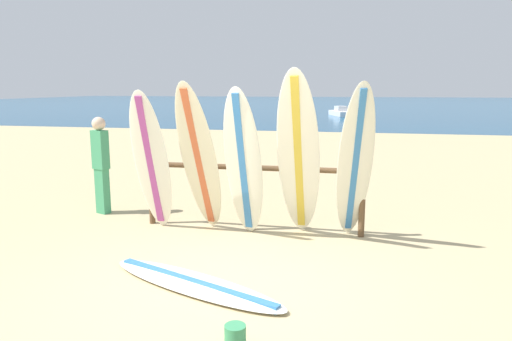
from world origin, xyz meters
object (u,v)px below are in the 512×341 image
Objects in this scene: surfboard_leaning_center_right at (355,163)px; surfboard_leaning_far_left at (151,161)px; small_boat_offshore at (341,112)px; sand_bucket at (235,337)px; beachgoer_standing at (101,161)px; surfboard_leaning_center_left at (243,163)px; surfboard_leaning_left at (199,159)px; surfboard_lying_on_sand at (194,283)px; surfboard_rack at (252,182)px; surfboard_leaning_center at (298,157)px.

surfboard_leaning_far_left is at bearing -178.61° from surfboard_leaning_center_right.
sand_bucket is (0.20, -32.07, -0.16)m from small_boat_offshore.
beachgoer_standing is (-4.16, 0.65, -0.21)m from surfboard_leaning_center_right.
surfboard_leaning_far_left is 0.98× the size of surfboard_leaning_center_left.
small_boat_offshore is at bearing 89.17° from surfboard_leaning_center_left.
surfboard_lying_on_sand is (0.51, -1.75, -1.07)m from surfboard_leaning_left.
beachgoer_standing reaches higher than small_boat_offshore.
surfboard_rack is 1.58× the size of surfboard_leaning_far_left.
surfboard_leaning_center_right is (0.75, 0.11, -0.08)m from surfboard_leaning_center.
surfboard_lying_on_sand is (1.27, -1.79, -1.01)m from surfboard_leaning_far_left.
beachgoer_standing is at bearing 171.65° from surfboard_rack.
surfboard_leaning_center_right is (2.92, 0.07, 0.06)m from surfboard_leaning_far_left.
beachgoer_standing is at bearing 167.45° from surfboard_leaning_center.
surfboard_leaning_left is at bearing -92.06° from small_boat_offshore.
surfboard_leaning_center_left is 10.71× the size of sand_bucket.
surfboard_leaning_far_left is 0.95× the size of surfboard_leaning_left.
surfboard_leaning_center reaches higher than surfboard_leaning_far_left.
surfboard_leaning_far_left is 3.62m from sand_bucket.
surfboard_rack is at bearing 81.62° from surfboard_leaning_center_left.
surfboard_leaning_center_right is 0.94× the size of surfboard_lying_on_sand.
small_boat_offshore is (0.37, 28.88, -0.47)m from surfboard_rack.
small_boat_offshore is at bearing 86.45° from surfboard_leaning_far_left.
surfboard_leaning_far_left is 0.95× the size of surfboard_leaning_center_right.
surfboard_lying_on_sand is (-1.65, -1.86, -1.07)m from surfboard_leaning_center_right.
surfboard_leaning_left is 0.94× the size of surfboard_lying_on_sand.
surfboard_leaning_center_left is at bearing -90.83° from small_boat_offshore.
surfboard_leaning_center_right is at bearing 2.72° from surfboard_leaning_center_left.
surfboard_leaning_left is 11.09× the size of sand_bucket.
surfboard_leaning_left is 1.42m from surfboard_leaning_center.
sand_bucket is at bearing -47.87° from beachgoer_standing.
surfboard_rack is at bearing 170.09° from surfboard_leaning_center_right.
surfboard_leaning_center is at bearing -0.94° from surfboard_leaning_far_left.
surfboard_leaning_center reaches higher than beachgoer_standing.
surfboard_leaning_center_right is 4.22m from beachgoer_standing.
surfboard_leaning_center_left is at bearing -15.42° from beachgoer_standing.
surfboard_rack is 1.50× the size of surfboard_leaning_left.
surfboard_leaning_center_right is 0.66× the size of small_boat_offshore.
surfboard_leaning_far_left is at bearing 125.28° from surfboard_lying_on_sand.
surfboard_leaning_left reaches higher than surfboard_rack.
surfboard_leaning_center_left is 0.90× the size of surfboard_leaning_center.
surfboard_leaning_far_left is at bearing 125.02° from sand_bucket.
surfboard_lying_on_sand is at bearing -91.00° from small_boat_offshore.
surfboard_leaning_center_right reaches higher than sand_bucket.
sand_bucket is (0.57, -3.20, -0.63)m from surfboard_rack.
surfboard_leaning_left reaches higher than surfboard_leaning_center_right.
surfboard_leaning_center_right is (1.53, 0.07, 0.04)m from surfboard_leaning_center_left.
surfboard_leaning_center_left is 2.73m from beachgoer_standing.
surfboard_lying_on_sand is at bearing -45.11° from beachgoer_standing.
surfboard_leaning_center reaches higher than surfboard_leaning_center_right.
surfboard_leaning_center is at bearing -26.58° from surfboard_rack.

